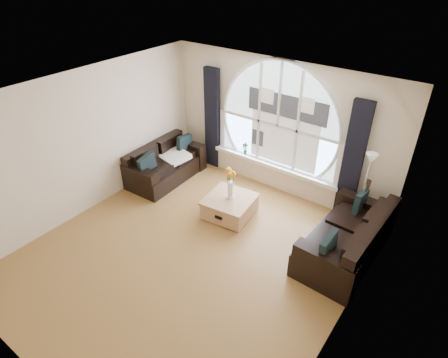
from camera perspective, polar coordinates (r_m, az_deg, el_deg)
ground at (r=6.57m, az=-4.76°, el=-11.19°), size 5.00×5.50×0.01m
ceiling at (r=5.11m, az=-6.12°, el=11.43°), size 5.00×5.50×0.01m
wall_back at (r=7.73m, az=8.26°, el=7.77°), size 5.00×0.01×2.70m
wall_front at (r=4.59m, az=-29.53°, el=-16.53°), size 5.00×0.01×2.70m
wall_left at (r=7.44m, az=-20.09°, el=5.08°), size 0.01×5.50×2.70m
wall_right at (r=4.77m, az=18.38°, el=-11.11°), size 0.01×5.50×2.70m
attic_slope at (r=4.25m, az=16.91°, el=0.30°), size 0.92×5.50×0.72m
arched_window at (r=7.59m, az=8.30°, el=9.59°), size 2.60×0.06×2.15m
window_sill at (r=8.03m, az=7.45°, el=2.07°), size 2.90×0.22×0.08m
window_frame at (r=7.57m, az=8.19°, el=9.52°), size 2.76×0.08×2.15m
neighbor_house at (r=7.57m, az=9.17°, el=8.40°), size 1.70×0.02×1.50m
curtain_left at (r=8.51m, az=-1.77°, el=8.98°), size 0.35×0.12×2.30m
curtain_right at (r=7.19m, az=18.81°, el=2.54°), size 0.35×0.12×2.30m
sofa_left at (r=8.38m, az=-8.76°, el=2.47°), size 0.94×1.77×0.77m
sofa_right at (r=6.56m, az=17.81°, el=-8.37°), size 1.06×1.99×0.87m
coffee_chest at (r=7.25m, az=0.87°, el=-4.03°), size 0.97×0.97×0.43m
throw_blanket at (r=8.38m, az=-7.44°, el=3.35°), size 0.65×0.65×0.10m
vase_flowers at (r=6.96m, az=0.99°, el=-0.14°), size 0.24×0.24×0.70m
floor_lamp at (r=6.94m, az=20.19°, el=-2.26°), size 0.24×0.24×1.60m
guitar at (r=7.27m, az=20.35°, el=-3.18°), size 0.42×0.35×1.06m
potted_plant at (r=8.26m, az=3.21°, el=4.61°), size 0.16×0.13×0.27m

